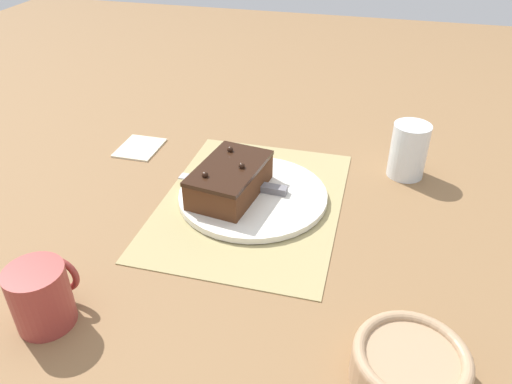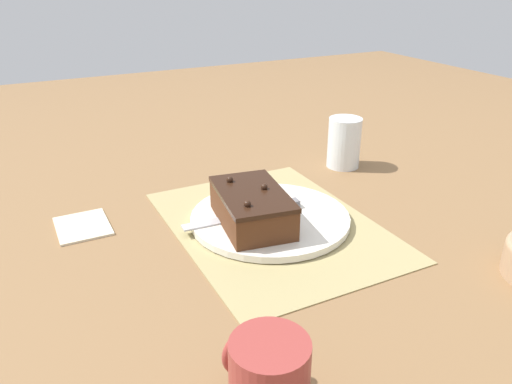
{
  "view_description": "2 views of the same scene",
  "coord_description": "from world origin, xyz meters",
  "px_view_note": "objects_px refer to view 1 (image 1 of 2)",
  "views": [
    {
      "loc": [
        -0.77,
        -0.21,
        0.55
      ],
      "look_at": [
        -0.03,
        -0.02,
        0.04
      ],
      "focal_mm": 35.0,
      "sensor_mm": 36.0,
      "label": 1
    },
    {
      "loc": [
        -0.7,
        0.39,
        0.43
      ],
      "look_at": [
        0.02,
        0.02,
        0.06
      ],
      "focal_mm": 35.0,
      "sensor_mm": 36.0,
      "label": 2
    }
  ],
  "objects_px": {
    "cake_plate": "(255,195)",
    "serving_knife": "(250,186)",
    "chocolate_cake": "(230,179)",
    "coffee_mug": "(42,296)",
    "drinking_glass": "(409,151)",
    "small_bowl": "(410,365)"
  },
  "relations": [
    {
      "from": "cake_plate",
      "to": "serving_knife",
      "type": "distance_m",
      "value": 0.02
    },
    {
      "from": "chocolate_cake",
      "to": "drinking_glass",
      "type": "distance_m",
      "value": 0.38
    },
    {
      "from": "serving_knife",
      "to": "drinking_glass",
      "type": "distance_m",
      "value": 0.34
    },
    {
      "from": "cake_plate",
      "to": "small_bowl",
      "type": "distance_m",
      "value": 0.45
    },
    {
      "from": "cake_plate",
      "to": "chocolate_cake",
      "type": "distance_m",
      "value": 0.06
    },
    {
      "from": "serving_knife",
      "to": "drinking_glass",
      "type": "height_order",
      "value": "drinking_glass"
    },
    {
      "from": "drinking_glass",
      "to": "coffee_mug",
      "type": "relative_size",
      "value": 1.2
    },
    {
      "from": "chocolate_cake",
      "to": "cake_plate",
      "type": "bearing_deg",
      "value": -76.86
    },
    {
      "from": "drinking_glass",
      "to": "cake_plate",
      "type": "bearing_deg",
      "value": 121.43
    },
    {
      "from": "drinking_glass",
      "to": "small_bowl",
      "type": "distance_m",
      "value": 0.52
    },
    {
      "from": "small_bowl",
      "to": "serving_knife",
      "type": "bearing_deg",
      "value": 39.98
    },
    {
      "from": "cake_plate",
      "to": "coffee_mug",
      "type": "xyz_separation_m",
      "value": [
        -0.37,
        0.21,
        0.04
      ]
    },
    {
      "from": "coffee_mug",
      "to": "drinking_glass",
      "type": "bearing_deg",
      "value": -41.92
    },
    {
      "from": "cake_plate",
      "to": "coffee_mug",
      "type": "bearing_deg",
      "value": 150.89
    },
    {
      "from": "chocolate_cake",
      "to": "coffee_mug",
      "type": "bearing_deg",
      "value": 155.95
    },
    {
      "from": "coffee_mug",
      "to": "chocolate_cake",
      "type": "bearing_deg",
      "value": -24.05
    },
    {
      "from": "cake_plate",
      "to": "small_bowl",
      "type": "height_order",
      "value": "small_bowl"
    },
    {
      "from": "chocolate_cake",
      "to": "small_bowl",
      "type": "xyz_separation_m",
      "value": [
        -0.34,
        -0.34,
        -0.02
      ]
    },
    {
      "from": "serving_knife",
      "to": "drinking_glass",
      "type": "xyz_separation_m",
      "value": [
        0.16,
        -0.29,
        0.04
      ]
    },
    {
      "from": "cake_plate",
      "to": "serving_knife",
      "type": "xyz_separation_m",
      "value": [
        0.01,
        0.01,
        0.01
      ]
    },
    {
      "from": "drinking_glass",
      "to": "coffee_mug",
      "type": "height_order",
      "value": "drinking_glass"
    },
    {
      "from": "cake_plate",
      "to": "small_bowl",
      "type": "xyz_separation_m",
      "value": [
        -0.35,
        -0.29,
        0.02
      ]
    }
  ]
}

